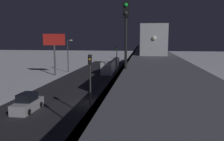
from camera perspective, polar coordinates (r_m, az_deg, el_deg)
ground_plane at (r=29.10m, az=-5.36°, el=-7.96°), size 240.00×240.00×0.00m
avenue_asphalt at (r=30.51m, az=-14.28°, el=-7.41°), size 11.00×103.89×0.01m
elevated_railway at (r=27.40m, az=9.76°, el=2.22°), size 5.00×103.89×6.11m
subway_train at (r=42.90m, az=9.22°, el=7.77°), size 2.94×36.87×3.40m
rail_signal at (r=13.99m, az=3.47°, el=11.54°), size 0.36×0.41×4.00m
sedan_silver at (r=27.45m, az=-20.16°, el=-7.70°), size 1.91×4.58×1.97m
box_truck at (r=62.46m, az=0.44°, el=1.89°), size 2.40×7.40×2.80m
delivery_van at (r=52.66m, az=-0.92°, el=0.75°), size 2.40×7.40×2.80m
traffic_light_near at (r=22.67m, az=-5.44°, el=-1.64°), size 0.32×0.44×6.40m
traffic_light_mid at (r=45.42m, az=1.19°, el=3.21°), size 0.32×0.44×6.40m
commercial_billboard at (r=50.83m, az=-14.10°, el=6.45°), size 4.80×0.36×8.90m
street_lamp_far at (r=55.12m, az=-10.65°, el=4.56°), size 1.35×0.44×7.65m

